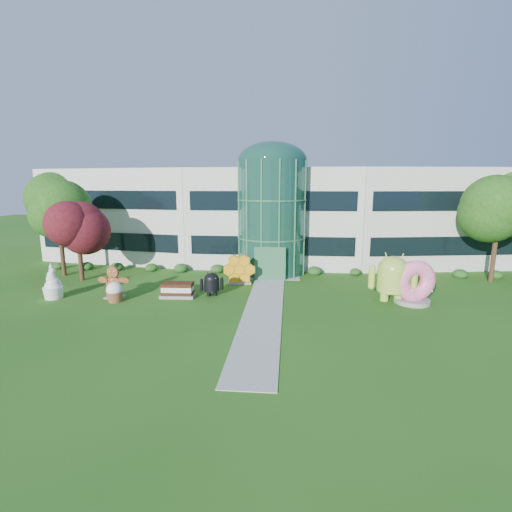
# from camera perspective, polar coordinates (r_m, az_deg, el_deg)

# --- Properties ---
(ground) EXTENTS (140.00, 140.00, 0.00)m
(ground) POSITION_cam_1_polar(r_m,az_deg,el_deg) (22.35, 0.88, -9.56)
(ground) COLOR #215114
(ground) RESTS_ON ground
(building) EXTENTS (46.00, 15.00, 9.30)m
(building) POSITION_cam_1_polar(r_m,az_deg,el_deg) (39.03, 2.88, 6.30)
(building) COLOR beige
(building) RESTS_ON ground
(atrium) EXTENTS (6.00, 6.00, 9.80)m
(atrium) POSITION_cam_1_polar(r_m,az_deg,el_deg) (33.03, 2.46, 5.88)
(atrium) COLOR #194738
(atrium) RESTS_ON ground
(walkway) EXTENTS (2.40, 20.00, 0.04)m
(walkway) POSITION_cam_1_polar(r_m,az_deg,el_deg) (24.22, 1.23, -7.85)
(walkway) COLOR #9E9E93
(walkway) RESTS_ON ground
(tree_red) EXTENTS (4.00, 4.00, 6.00)m
(tree_red) POSITION_cam_1_polar(r_m,az_deg,el_deg) (33.44, -25.57, 1.59)
(tree_red) COLOR #3F0C14
(tree_red) RESTS_ON ground
(trees_backdrop) EXTENTS (52.00, 8.00, 8.40)m
(trees_backdrop) POSITION_cam_1_polar(r_m,az_deg,el_deg) (34.10, 2.53, 4.86)
(trees_backdrop) COLOR #224611
(trees_backdrop) RESTS_ON ground
(android_green) EXTENTS (3.69, 2.93, 3.68)m
(android_green) POSITION_cam_1_polar(r_m,az_deg,el_deg) (26.56, 20.30, -2.77)
(android_green) COLOR #A5C840
(android_green) RESTS_ON ground
(android_black) EXTENTS (2.04, 1.69, 1.99)m
(android_black) POSITION_cam_1_polar(r_m,az_deg,el_deg) (26.54, -6.83, -4.04)
(android_black) COLOR black
(android_black) RESTS_ON ground
(donut) EXTENTS (3.09, 1.95, 2.98)m
(donut) POSITION_cam_1_polar(r_m,az_deg,el_deg) (26.81, 23.10, -3.62)
(donut) COLOR #FC5F95
(donut) RESTS_ON ground
(gingerbread) EXTENTS (2.53, 1.06, 2.30)m
(gingerbread) POSITION_cam_1_polar(r_m,az_deg,el_deg) (27.71, -21.04, -3.73)
(gingerbread) COLOR maroon
(gingerbread) RESTS_ON ground
(ice_cream_sandwich) EXTENTS (2.42, 1.29, 1.05)m
(ice_cream_sandwich) POSITION_cam_1_polar(r_m,az_deg,el_deg) (26.77, -11.95, -5.11)
(ice_cream_sandwich) COLOR black
(ice_cream_sandwich) RESTS_ON ground
(honeycomb) EXTENTS (2.82, 1.42, 2.12)m
(honeycomb) POSITION_cam_1_polar(r_m,az_deg,el_deg) (29.56, -2.59, -2.28)
(honeycomb) COLOR #FFA119
(honeycomb) RESTS_ON ground
(froyo) EXTENTS (1.82, 1.82, 2.47)m
(froyo) POSITION_cam_1_polar(r_m,az_deg,el_deg) (29.37, -28.84, -3.40)
(froyo) COLOR white
(froyo) RESTS_ON ground
(cupcake) EXTENTS (1.50, 1.50, 1.39)m
(cupcake) POSITION_cam_1_polar(r_m,az_deg,el_deg) (26.91, -20.92, -5.16)
(cupcake) COLOR white
(cupcake) RESTS_ON ground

